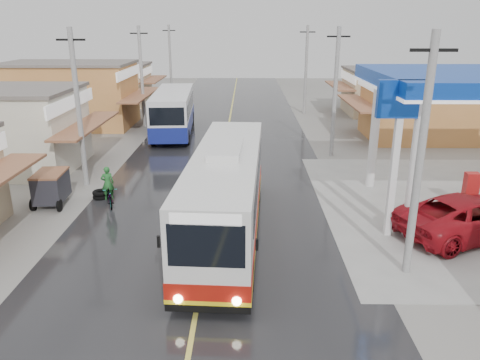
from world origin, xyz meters
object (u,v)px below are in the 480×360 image
(second_bus, at_px, (173,112))
(tyre_stack, at_px, (101,194))
(cyclist, at_px, (109,193))
(jeepney, at_px, (469,216))
(tricycle_near, at_px, (51,186))
(coach_bus, at_px, (227,193))

(second_bus, height_order, tyre_stack, second_bus)
(cyclist, relative_size, tyre_stack, 2.47)
(jeepney, bearing_deg, tyre_stack, 53.62)
(jeepney, xyz_separation_m, cyclist, (-15.28, 3.08, -0.20))
(second_bus, height_order, tricycle_near, second_bus)
(second_bus, xyz_separation_m, cyclist, (-0.83, -14.92, -1.12))
(cyclist, xyz_separation_m, tricycle_near, (-2.74, 0.04, 0.28))
(coach_bus, distance_m, jeepney, 9.72)
(second_bus, bearing_deg, tyre_stack, -99.99)
(coach_bus, bearing_deg, cyclist, 154.36)
(cyclist, height_order, tricycle_near, cyclist)
(tyre_stack, bearing_deg, tricycle_near, -155.89)
(tricycle_near, bearing_deg, cyclist, -4.66)
(second_bus, distance_m, tyre_stack, 14.15)
(coach_bus, xyz_separation_m, second_bus, (-4.78, 17.98, -0.03))
(coach_bus, xyz_separation_m, cyclist, (-5.61, 3.06, -1.15))
(coach_bus, relative_size, jeepney, 1.99)
(jeepney, distance_m, tricycle_near, 18.29)
(tricycle_near, height_order, tyre_stack, tricycle_near)
(second_bus, xyz_separation_m, tyre_stack, (-1.56, -13.98, -1.56))
(coach_bus, height_order, jeepney, coach_bus)
(tricycle_near, bearing_deg, coach_bus, -24.18)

